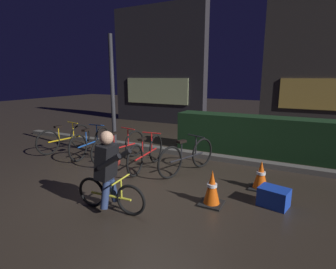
{
  "coord_description": "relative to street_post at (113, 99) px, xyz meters",
  "views": [
    {
      "loc": [
        2.5,
        -3.88,
        2.01
      ],
      "look_at": [
        0.2,
        0.6,
        0.9
      ],
      "focal_mm": 28.12,
      "sensor_mm": 36.0,
      "label": 1
    }
  ],
  "objects": [
    {
      "name": "cyclist",
      "position": [
        1.63,
        -2.17,
        -0.86
      ],
      "size": [
        1.19,
        0.5,
        1.25
      ],
      "rotation": [
        0.0,
        0.0,
        0.08
      ],
      "color": "black",
      "rests_on": "ground"
    },
    {
      "name": "hedge_row",
      "position": [
        3.41,
        1.9,
        -0.98
      ],
      "size": [
        4.8,
        0.7,
        1.02
      ],
      "primitive_type": "cube",
      "color": "black",
      "rests_on": "ground"
    },
    {
      "name": "traffic_cone_near",
      "position": [
        2.96,
        -1.3,
        -1.21
      ],
      "size": [
        0.36,
        0.36,
        0.58
      ],
      "color": "black",
      "rests_on": "ground"
    },
    {
      "name": "parked_bike_center_right",
      "position": [
        1.13,
        -0.33,
        -1.14
      ],
      "size": [
        0.46,
        1.67,
        0.77
      ],
      "rotation": [
        0.0,
        0.0,
        1.66
      ],
      "color": "black",
      "rests_on": "ground"
    },
    {
      "name": "parked_bike_leftmost",
      "position": [
        -1.63,
        -0.11,
        -1.14
      ],
      "size": [
        0.46,
        1.64,
        0.76
      ],
      "rotation": [
        0.0,
        0.0,
        1.41
      ],
      "color": "black",
      "rests_on": "ground"
    },
    {
      "name": "storefront_left",
      "position": [
        -1.65,
        5.3,
        0.98
      ],
      "size": [
        4.29,
        0.54,
        4.95
      ],
      "color": "#262328",
      "rests_on": "ground"
    },
    {
      "name": "sidewalk_curb",
      "position": [
        1.61,
        1.0,
        -1.43
      ],
      "size": [
        12.0,
        0.24,
        0.12
      ],
      "primitive_type": "cube",
      "color": "#56544F",
      "rests_on": "ground"
    },
    {
      "name": "ground_plane",
      "position": [
        1.61,
        -1.2,
        -1.49
      ],
      "size": [
        40.0,
        40.0,
        0.0
      ],
      "primitive_type": "plane",
      "color": "#2D261E"
    },
    {
      "name": "traffic_cone_far",
      "position": [
        3.56,
        -0.32,
        -1.23
      ],
      "size": [
        0.36,
        0.36,
        0.54
      ],
      "color": "black",
      "rests_on": "ground"
    },
    {
      "name": "storefront_right",
      "position": [
        4.89,
        6.0,
        0.98
      ],
      "size": [
        4.59,
        0.54,
        4.96
      ],
      "color": "#383330",
      "rests_on": "ground"
    },
    {
      "name": "parked_bike_right_mid",
      "position": [
        2.03,
        -0.14,
        -1.14
      ],
      "size": [
        0.61,
        1.59,
        0.77
      ],
      "rotation": [
        0.0,
        0.0,
        1.23
      ],
      "color": "black",
      "rests_on": "ground"
    },
    {
      "name": "parked_bike_left_mid",
      "position": [
        -0.66,
        -0.14,
        -1.14
      ],
      "size": [
        0.46,
        1.67,
        0.77
      ],
      "rotation": [
        0.0,
        0.0,
        1.68
      ],
      "color": "black",
      "rests_on": "ground"
    },
    {
      "name": "blue_crate",
      "position": [
        3.84,
        -0.9,
        -1.34
      ],
      "size": [
        0.5,
        0.41,
        0.3
      ],
      "primitive_type": "cube",
      "rotation": [
        0.0,
        0.0,
        -0.23
      ],
      "color": "#193DB7",
      "rests_on": "ground"
    },
    {
      "name": "street_post",
      "position": [
        0.0,
        0.0,
        0.0
      ],
      "size": [
        0.1,
        0.1,
        2.98
      ],
      "primitive_type": "cylinder",
      "color": "#2D2D33",
      "rests_on": "ground"
    },
    {
      "name": "parked_bike_center_left",
      "position": [
        0.28,
        -0.16,
        -1.14
      ],
      "size": [
        0.46,
        1.66,
        0.77
      ],
      "rotation": [
        0.0,
        0.0,
        1.38
      ],
      "color": "black",
      "rests_on": "ground"
    }
  ]
}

